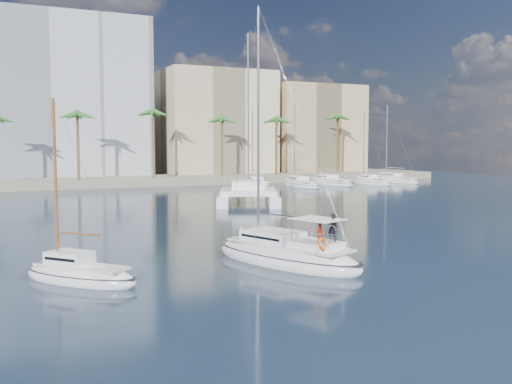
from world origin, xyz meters
name	(u,v)px	position (x,y,z in m)	size (l,w,h in m)	color
ground	(278,251)	(0.00, 0.00, 0.00)	(160.00, 160.00, 0.00)	black
quay	(106,181)	(0.00, 61.00, 0.60)	(120.00, 14.00, 1.20)	gray
building_modern	(19,100)	(-12.00, 73.00, 14.00)	(42.00, 16.00, 28.00)	silver
building_beige	(216,126)	(22.00, 70.00, 10.00)	(20.00, 14.00, 20.00)	beige
building_tan_right	(313,132)	(42.00, 68.00, 9.00)	(18.00, 12.00, 18.00)	tan
palm_centre	(110,119)	(0.00, 57.00, 10.28)	(3.60, 3.60, 12.30)	brown
palm_right	(305,123)	(34.00, 57.00, 10.28)	(3.60, 3.60, 12.30)	brown
main_sloop	(286,255)	(-1.31, -3.52, 0.49)	(6.72, 10.67, 15.13)	white
small_sloop	(79,274)	(-12.39, -3.11, 0.38)	(5.86, 6.28, 9.41)	white
catamaran	(248,192)	(9.96, 27.32, 1.18)	(11.37, 14.85, 19.23)	white
seagull	(241,228)	(-1.12, 3.32, 1.05)	(0.97, 0.42, 0.18)	silver
moored_yacht_a	(257,187)	(20.00, 47.00, 0.00)	(2.72, 9.35, 11.90)	white
moored_yacht_b	(301,187)	(26.50, 45.00, 0.00)	(3.14, 10.78, 13.72)	white
moored_yacht_c	(330,185)	(33.00, 47.00, 0.00)	(3.55, 12.21, 15.54)	white
moored_yacht_d	(371,184)	(39.50, 45.00, 0.00)	(2.72, 9.35, 11.90)	white
moored_yacht_e	(395,182)	(46.00, 47.00, 0.00)	(3.14, 10.78, 13.72)	white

